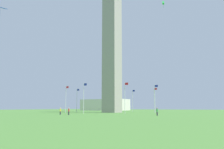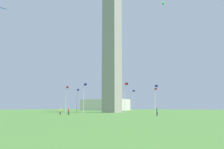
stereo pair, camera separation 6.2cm
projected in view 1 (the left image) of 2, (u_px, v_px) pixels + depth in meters
The scene contains 16 objects.
ground_plane at pixel (112, 113), 79.83m from camera, with size 260.00×260.00×0.00m, color #477A33.
obelisk_monument at pixel (112, 46), 82.97m from camera, with size 5.05×5.05×45.90m.
flagpole_n at pixel (155, 97), 72.46m from camera, with size 1.12×0.14×8.66m.
flagpole_ne at pixel (154, 99), 83.96m from camera, with size 1.12×0.14×8.66m.
flagpole_e at pixel (133, 100), 93.39m from camera, with size 1.12×0.14×8.66m.
flagpole_se at pixel (103, 100), 95.24m from camera, with size 1.12×0.14×8.66m.
flagpole_s at pixel (77, 99), 88.43m from camera, with size 1.12×0.14×8.66m.
flagpole_sw at pixel (66, 98), 76.93m from camera, with size 1.12×0.14×8.66m.
flagpole_w at pixel (84, 97), 67.50m from camera, with size 1.12×0.14×8.66m.
flagpole_nw at pixel (125, 96), 65.65m from camera, with size 1.12×0.14×8.66m.
person_yellow_shirt at pixel (60, 111), 56.58m from camera, with size 0.32×0.32×1.65m.
person_red_shirt at pixel (69, 111), 54.36m from camera, with size 0.32×0.32×1.66m.
person_green_shirt at pixel (157, 112), 50.29m from camera, with size 0.32×0.32×1.68m.
kite_blue_diamond at pixel (0, 8), 18.84m from camera, with size 1.09×1.12×1.48m.
kite_green_box at pixel (163, 3), 59.02m from camera, with size 0.69×0.91×1.71m.
distant_building at pixel (105, 105), 141.11m from camera, with size 27.70×12.21×6.46m.
Camera 1 is at (42.41, -68.80, 1.72)m, focal length 38.23 mm.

